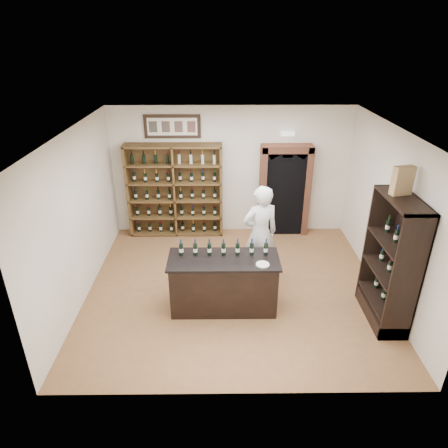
{
  "coord_description": "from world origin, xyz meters",
  "views": [
    {
      "loc": [
        -0.25,
        -6.37,
        4.45
      ],
      "look_at": [
        -0.18,
        0.3,
        1.21
      ],
      "focal_mm": 32.0,
      "sensor_mm": 36.0,
      "label": 1
    }
  ],
  "objects_px": {
    "counter_bottle_0": "(181,249)",
    "side_cabinet": "(389,280)",
    "tasting_counter": "(224,284)",
    "wine_shelf": "(175,190)",
    "wine_crate": "(403,181)",
    "shopkeeper": "(260,234)"
  },
  "relations": [
    {
      "from": "counter_bottle_0",
      "to": "side_cabinet",
      "type": "bearing_deg",
      "value": -7.2
    },
    {
      "from": "tasting_counter",
      "to": "shopkeeper",
      "type": "height_order",
      "value": "shopkeeper"
    },
    {
      "from": "wine_shelf",
      "to": "wine_crate",
      "type": "height_order",
      "value": "wine_crate"
    },
    {
      "from": "wine_shelf",
      "to": "shopkeeper",
      "type": "xyz_separation_m",
      "value": [
        1.81,
        -1.97,
        -0.13
      ]
    },
    {
      "from": "tasting_counter",
      "to": "counter_bottle_0",
      "type": "relative_size",
      "value": 6.27
    },
    {
      "from": "wine_shelf",
      "to": "wine_crate",
      "type": "xyz_separation_m",
      "value": [
        3.79,
        -3.07,
        1.32
      ]
    },
    {
      "from": "wine_shelf",
      "to": "wine_crate",
      "type": "relative_size",
      "value": 4.94
    },
    {
      "from": "wine_crate",
      "to": "counter_bottle_0",
      "type": "bearing_deg",
      "value": 161.79
    },
    {
      "from": "tasting_counter",
      "to": "wine_shelf",
      "type": "bearing_deg",
      "value": 110.56
    },
    {
      "from": "wine_shelf",
      "to": "tasting_counter",
      "type": "relative_size",
      "value": 1.17
    },
    {
      "from": "wine_shelf",
      "to": "tasting_counter",
      "type": "height_order",
      "value": "wine_shelf"
    },
    {
      "from": "counter_bottle_0",
      "to": "wine_crate",
      "type": "relative_size",
      "value": 0.67
    },
    {
      "from": "tasting_counter",
      "to": "counter_bottle_0",
      "type": "bearing_deg",
      "value": 169.38
    },
    {
      "from": "tasting_counter",
      "to": "wine_crate",
      "type": "xyz_separation_m",
      "value": [
        2.69,
        -0.14,
        1.93
      ]
    },
    {
      "from": "tasting_counter",
      "to": "shopkeeper",
      "type": "relative_size",
      "value": 0.97
    },
    {
      "from": "counter_bottle_0",
      "to": "shopkeeper",
      "type": "xyz_separation_m",
      "value": [
        1.43,
        0.83,
        -0.14
      ]
    },
    {
      "from": "side_cabinet",
      "to": "shopkeeper",
      "type": "bearing_deg",
      "value": 147.92
    },
    {
      "from": "tasting_counter",
      "to": "wine_crate",
      "type": "bearing_deg",
      "value": -2.88
    },
    {
      "from": "shopkeeper",
      "to": "wine_shelf",
      "type": "bearing_deg",
      "value": -64.35
    },
    {
      "from": "wine_shelf",
      "to": "counter_bottle_0",
      "type": "xyz_separation_m",
      "value": [
        0.38,
        -2.8,
        0.01
      ]
    },
    {
      "from": "side_cabinet",
      "to": "wine_crate",
      "type": "xyz_separation_m",
      "value": [
        -0.04,
        0.16,
        1.67
      ]
    },
    {
      "from": "tasting_counter",
      "to": "side_cabinet",
      "type": "bearing_deg",
      "value": -6.28
    }
  ]
}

